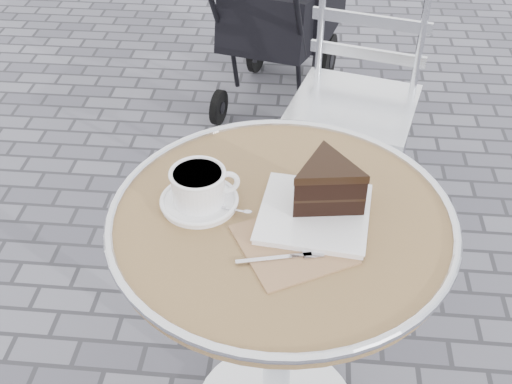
# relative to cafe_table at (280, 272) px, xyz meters

# --- Properties ---
(cafe_table) EXTENTS (0.72, 0.72, 0.74)m
(cafe_table) POSITION_rel_cafe_table_xyz_m (0.00, 0.00, 0.00)
(cafe_table) COLOR silver
(cafe_table) RESTS_ON ground
(cappuccino_set) EXTENTS (0.19, 0.16, 0.08)m
(cappuccino_set) POSITION_rel_cafe_table_xyz_m (-0.17, 0.02, 0.20)
(cappuccino_set) COLOR white
(cappuccino_set) RESTS_ON cafe_table
(cake_plate_set) EXTENTS (0.30, 0.35, 0.12)m
(cake_plate_set) POSITION_rel_cafe_table_xyz_m (0.08, 0.02, 0.22)
(cake_plate_set) COLOR #986F53
(cake_plate_set) RESTS_ON cafe_table
(bistro_chair) EXTENTS (0.49, 0.49, 0.90)m
(bistro_chair) POSITION_rel_cafe_table_xyz_m (0.22, 0.98, -0.01)
(bistro_chair) COLOR silver
(bistro_chair) RESTS_ON ground
(baby_stroller) EXTENTS (0.59, 0.94, 0.91)m
(baby_stroller) POSITION_rel_cafe_table_xyz_m (-0.10, 1.73, -0.16)
(baby_stroller) COLOR black
(baby_stroller) RESTS_ON ground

